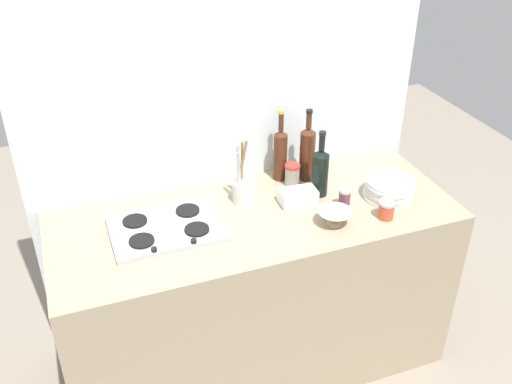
% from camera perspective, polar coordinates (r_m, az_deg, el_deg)
% --- Properties ---
extents(ground_plane, '(6.00, 6.00, 0.00)m').
position_cam_1_polar(ground_plane, '(3.17, 0.00, -15.85)').
color(ground_plane, gray).
rests_on(ground_plane, ground).
extents(counter_block, '(1.80, 0.70, 0.90)m').
position_cam_1_polar(counter_block, '(2.86, 0.00, -9.76)').
color(counter_block, tan).
rests_on(counter_block, ground).
extents(backsplash_panel, '(1.90, 0.06, 2.26)m').
position_cam_1_polar(backsplash_panel, '(2.78, -2.74, 5.78)').
color(backsplash_panel, silver).
rests_on(backsplash_panel, ground).
extents(stovetop_hob, '(0.46, 0.33, 0.04)m').
position_cam_1_polar(stovetop_hob, '(2.50, -8.78, -3.50)').
color(stovetop_hob, '#B2B2B7').
rests_on(stovetop_hob, counter_block).
extents(plate_stack, '(0.23, 0.23, 0.09)m').
position_cam_1_polar(plate_stack, '(2.75, 12.88, 0.31)').
color(plate_stack, white).
rests_on(plate_stack, counter_block).
extents(wine_bottle_leftmost, '(0.07, 0.07, 0.36)m').
position_cam_1_polar(wine_bottle_leftmost, '(2.79, 5.03, 3.90)').
color(wine_bottle_leftmost, '#472314').
rests_on(wine_bottle_leftmost, counter_block).
extents(wine_bottle_mid_left, '(0.07, 0.07, 0.36)m').
position_cam_1_polar(wine_bottle_mid_left, '(2.78, 2.39, 3.80)').
color(wine_bottle_mid_left, '#472314').
rests_on(wine_bottle_mid_left, counter_block).
extents(wine_bottle_mid_right, '(0.08, 0.08, 0.32)m').
position_cam_1_polar(wine_bottle_mid_right, '(2.68, 6.27, 2.07)').
color(wine_bottle_mid_right, black).
rests_on(wine_bottle_mid_right, counter_block).
extents(mixing_bowl, '(0.15, 0.15, 0.06)m').
position_cam_1_polar(mixing_bowl, '(2.53, 7.71, -2.42)').
color(mixing_bowl, beige).
rests_on(mixing_bowl, counter_block).
extents(butter_dish, '(0.17, 0.10, 0.07)m').
position_cam_1_polar(butter_dish, '(2.65, 4.12, -0.46)').
color(butter_dish, white).
rests_on(butter_dish, counter_block).
extents(utensil_crock, '(0.10, 0.10, 0.31)m').
position_cam_1_polar(utensil_crock, '(2.64, -1.23, 0.29)').
color(utensil_crock, silver).
rests_on(utensil_crock, counter_block).
extents(condiment_jar_front, '(0.07, 0.07, 0.08)m').
position_cam_1_polar(condiment_jar_front, '(2.60, 12.59, -1.69)').
color(condiment_jar_front, '#C64C2D').
rests_on(condiment_jar_front, counter_block).
extents(condiment_jar_rear, '(0.05, 0.05, 0.09)m').
position_cam_1_polar(condiment_jar_rear, '(2.64, 8.62, -0.60)').
color(condiment_jar_rear, '#66384C').
rests_on(condiment_jar_rear, counter_block).
extents(condiment_jar_spare, '(0.07, 0.07, 0.11)m').
position_cam_1_polar(condiment_jar_spare, '(2.78, 3.55, 1.69)').
color(condiment_jar_spare, '#9E998C').
rests_on(condiment_jar_spare, counter_block).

